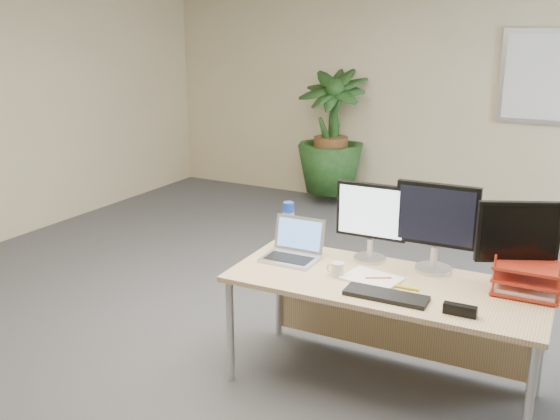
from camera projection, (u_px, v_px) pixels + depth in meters
The scene contains 16 objects.
floor at pixel (265, 374), 3.81m from camera, with size 8.00×8.00×0.00m, color #49494E.
back_wall at pixel (446, 92), 6.79m from camera, with size 7.00×0.04×2.70m, color beige.
desk at pixel (389, 298), 3.61m from camera, with size 1.78×0.79×0.67m.
floor_plant at pixel (331, 141), 7.27m from camera, with size 0.84×0.84×1.50m, color #153C17.
monitor_left at pixel (371, 217), 3.72m from camera, with size 0.43×0.20×0.48m.
monitor_right at pixel (436, 222), 3.55m from camera, with size 0.47×0.21×0.52m.
monitor_dark at pixel (517, 239), 3.33m from camera, with size 0.41×0.22×0.49m.
laptop at pixel (294, 248), 3.83m from camera, with size 0.34×0.30×0.24m.
keyboard at pixel (386, 295), 3.27m from camera, with size 0.44×0.15×0.02m, color black.
coffee_mug at pixel (337, 269), 3.55m from camera, with size 0.10×0.07×0.08m.
spiral_notebook at pixel (372, 279), 3.51m from camera, with size 0.31×0.23×0.01m, color white.
orange_pen at pixel (378, 278), 3.49m from camera, with size 0.01×0.01×0.15m, color #E55C19.
yellow_highlighter at pixel (407, 288), 3.38m from camera, with size 0.02×0.02×0.13m, color gold.
water_bottle at pixel (288, 226), 3.98m from camera, with size 0.08×0.08×0.30m.
letter_tray at pixel (527, 281), 3.31m from camera, with size 0.35×0.27×0.16m.
stapler at pixel (460, 310), 3.07m from camera, with size 0.16×0.04×0.05m, color black.
Camera 1 is at (1.69, -2.91, 2.05)m, focal length 40.00 mm.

